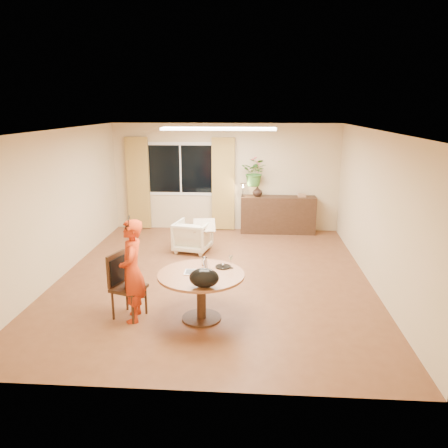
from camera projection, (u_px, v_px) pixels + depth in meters
name	position (u px, v px, depth m)	size (l,w,h in m)	color
floor	(214.00, 277.00, 7.86)	(6.50, 6.50, 0.00)	brown
ceiling	(213.00, 130.00, 7.18)	(6.50, 6.50, 0.00)	white
wall_back	(225.00, 178.00, 10.65)	(5.50, 5.50, 0.00)	#C9B683
wall_left	(58.00, 205.00, 7.71)	(6.50, 6.50, 0.00)	#C9B683
wall_right	(376.00, 210.00, 7.34)	(6.50, 6.50, 0.00)	#C9B683
window	(181.00, 169.00, 10.66)	(1.70, 0.03, 1.30)	white
curtain_left	(138.00, 183.00, 10.75)	(0.55, 0.08, 2.25)	olive
curtain_right	(223.00, 184.00, 10.60)	(0.55, 0.08, 2.25)	olive
ceiling_panel	(218.00, 129.00, 8.35)	(2.20, 0.35, 0.05)	white
dining_table	(201.00, 283.00, 6.19)	(1.23, 1.23, 0.70)	brown
dining_chair	(129.00, 286.00, 6.28)	(0.46, 0.42, 0.95)	black
child	(132.00, 271.00, 6.14)	(0.36, 0.54, 1.48)	red
laptop	(196.00, 265.00, 6.15)	(0.33, 0.22, 0.22)	#B7B7BC
tumbler	(205.00, 261.00, 6.46)	(0.08, 0.08, 0.12)	white
wine_glass	(231.00, 262.00, 6.33)	(0.07, 0.07, 0.19)	white
pot_lid	(223.00, 266.00, 6.38)	(0.23, 0.23, 0.04)	white
handbag	(204.00, 278.00, 5.65)	(0.39, 0.23, 0.26)	black
armchair	(193.00, 236.00, 9.22)	(0.70, 0.72, 0.66)	beige
throw	(204.00, 222.00, 9.04)	(0.45, 0.55, 0.03)	beige
sideboard	(278.00, 215.00, 10.56)	(1.79, 0.44, 0.89)	black
vase	(257.00, 191.00, 10.44)	(0.24, 0.24, 0.25)	black
bouquet	(255.00, 172.00, 10.33)	(0.59, 0.51, 0.66)	#2C5F23
book_stack	(302.00, 195.00, 10.39)	(0.19, 0.14, 0.08)	#94644B
desk_lamp	(243.00, 190.00, 10.41)	(0.13, 0.13, 0.33)	black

